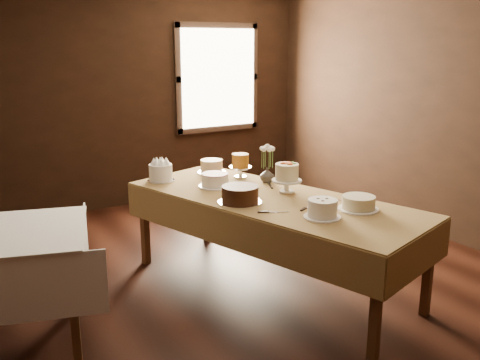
# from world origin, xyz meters

# --- Properties ---
(floor) EXTENTS (5.00, 6.00, 0.01)m
(floor) POSITION_xyz_m (0.00, 0.00, 0.00)
(floor) COLOR black
(floor) RESTS_ON ground
(wall_back) EXTENTS (5.00, 0.02, 2.80)m
(wall_back) POSITION_xyz_m (0.00, 3.00, 1.40)
(wall_back) COLOR black
(wall_back) RESTS_ON ground
(wall_right) EXTENTS (0.02, 6.00, 2.80)m
(wall_right) POSITION_xyz_m (2.50, 0.00, 1.40)
(wall_right) COLOR black
(wall_right) RESTS_ON ground
(window) EXTENTS (1.10, 0.05, 1.30)m
(window) POSITION_xyz_m (1.30, 2.94, 1.60)
(window) COLOR #FFEABF
(window) RESTS_ON wall_back
(display_table) EXTENTS (1.73, 2.79, 0.81)m
(display_table) POSITION_xyz_m (0.21, 0.03, 0.75)
(display_table) COLOR #462C1A
(display_table) RESTS_ON ground
(side_table) EXTENTS (1.20, 1.20, 0.82)m
(side_table) POSITION_xyz_m (-1.80, 0.24, 0.72)
(side_table) COLOR #462C1A
(side_table) RESTS_ON ground
(cake_meringue) EXTENTS (0.29, 0.29, 0.16)m
(cake_meringue) POSITION_xyz_m (-0.38, 1.02, 0.89)
(cake_meringue) COLOR silver
(cake_meringue) RESTS_ON display_table
(cake_speckled) EXTENTS (0.28, 0.28, 0.13)m
(cake_speckled) POSITION_xyz_m (0.19, 1.07, 0.87)
(cake_speckled) COLOR silver
(cake_speckled) RESTS_ON display_table
(cake_lattice) EXTENTS (0.34, 0.34, 0.11)m
(cake_lattice) POSITION_xyz_m (-0.03, 0.58, 0.86)
(cake_lattice) COLOR white
(cake_lattice) RESTS_ON display_table
(cake_caramel) EXTENTS (0.21, 0.21, 0.25)m
(cake_caramel) POSITION_xyz_m (0.33, 0.74, 0.91)
(cake_caramel) COLOR silver
(cake_caramel) RESTS_ON display_table
(cake_chocolate) EXTENTS (0.37, 0.37, 0.14)m
(cake_chocolate) POSITION_xyz_m (-0.10, 0.04, 0.87)
(cake_chocolate) COLOR silver
(cake_chocolate) RESTS_ON display_table
(cake_flowers) EXTENTS (0.28, 0.28, 0.27)m
(cake_flowers) POSITION_xyz_m (0.41, 0.10, 0.92)
(cake_flowers) COLOR white
(cake_flowers) RESTS_ON display_table
(cake_swirl) EXTENTS (0.30, 0.30, 0.14)m
(cake_swirl) POSITION_xyz_m (0.23, -0.60, 0.87)
(cake_swirl) COLOR white
(cake_swirl) RESTS_ON display_table
(cake_cream) EXTENTS (0.31, 0.31, 0.11)m
(cake_cream) POSITION_xyz_m (0.60, -0.59, 0.86)
(cake_cream) COLOR white
(cake_cream) RESTS_ON display_table
(cake_server_a) EXTENTS (0.22, 0.14, 0.01)m
(cake_server_a) POSITION_xyz_m (0.33, -0.32, 0.81)
(cake_server_a) COLOR silver
(cake_server_a) RESTS_ON display_table
(cake_server_b) EXTENTS (0.18, 0.19, 0.01)m
(cake_server_b) POSITION_xyz_m (0.60, -0.29, 0.81)
(cake_server_b) COLOR silver
(cake_server_b) RESTS_ON display_table
(cake_server_c) EXTENTS (0.20, 0.18, 0.01)m
(cake_server_c) POSITION_xyz_m (0.07, 0.34, 0.81)
(cake_server_c) COLOR silver
(cake_server_c) RESTS_ON display_table
(cake_server_d) EXTENTS (0.12, 0.23, 0.01)m
(cake_server_d) POSITION_xyz_m (0.43, 0.41, 0.81)
(cake_server_d) COLOR silver
(cake_server_d) RESTS_ON display_table
(cake_server_e) EXTENTS (0.23, 0.13, 0.01)m
(cake_server_e) POSITION_xyz_m (0.03, -0.33, 0.81)
(cake_server_e) COLOR silver
(cake_server_e) RESTS_ON display_table
(flower_vase) EXTENTS (0.18, 0.18, 0.14)m
(flower_vase) POSITION_xyz_m (0.46, 0.48, 0.87)
(flower_vase) COLOR #2D2823
(flower_vase) RESTS_ON display_table
(flower_bouquet) EXTENTS (0.14, 0.14, 0.20)m
(flower_bouquet) POSITION_xyz_m (0.46, 0.48, 1.06)
(flower_bouquet) COLOR white
(flower_bouquet) RESTS_ON flower_vase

